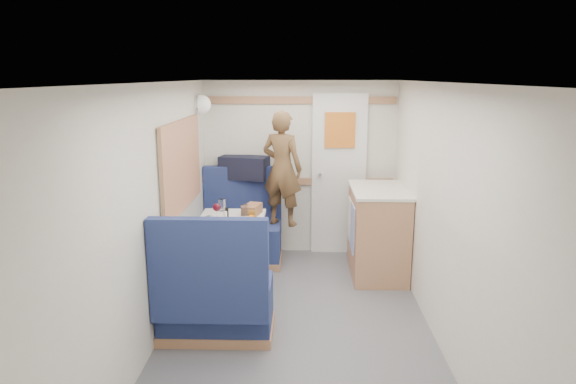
{
  "coord_description": "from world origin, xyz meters",
  "views": [
    {
      "loc": [
        0.04,
        -3.6,
        2.05
      ],
      "look_at": [
        -0.1,
        0.9,
        1.03
      ],
      "focal_mm": 32.0,
      "sensor_mm": 36.0,
      "label": 1
    }
  ],
  "objects_px": {
    "person": "(282,169)",
    "salt_grinder": "(225,216)",
    "tumbler_left": "(209,221)",
    "bench_far": "(241,236)",
    "beer_glass": "(252,216)",
    "tumbler_right": "(245,211)",
    "wine_glass": "(217,208)",
    "tumbler_mid": "(222,205)",
    "tray": "(241,222)",
    "pepper_grinder": "(227,212)",
    "duffel_bag": "(244,168)",
    "bench_near": "(215,302)",
    "bread_loaf": "(252,210)",
    "dinette_table": "(230,237)",
    "orange_fruit": "(251,219)",
    "cheese_block": "(224,220)",
    "dome_light": "(201,105)"
  },
  "relations": [
    {
      "from": "cheese_block",
      "to": "tumbler_right",
      "type": "xyz_separation_m",
      "value": [
        0.16,
        0.25,
        0.02
      ]
    },
    {
      "from": "wine_glass",
      "to": "tumbler_mid",
      "type": "xyz_separation_m",
      "value": [
        -0.01,
        0.37,
        -0.06
      ]
    },
    {
      "from": "tray",
      "to": "tumbler_left",
      "type": "height_order",
      "value": "tumbler_left"
    },
    {
      "from": "bench_far",
      "to": "person",
      "type": "xyz_separation_m",
      "value": [
        0.46,
        -0.04,
        0.77
      ]
    },
    {
      "from": "cheese_block",
      "to": "tray",
      "type": "bearing_deg",
      "value": 11.84
    },
    {
      "from": "bench_near",
      "to": "bread_loaf",
      "type": "relative_size",
      "value": 4.36
    },
    {
      "from": "bench_near",
      "to": "bread_loaf",
      "type": "distance_m",
      "value": 1.21
    },
    {
      "from": "bench_far",
      "to": "salt_grinder",
      "type": "height_order",
      "value": "bench_far"
    },
    {
      "from": "cheese_block",
      "to": "beer_glass",
      "type": "relative_size",
      "value": 1.1
    },
    {
      "from": "tumbler_left",
      "to": "tumbler_mid",
      "type": "height_order",
      "value": "tumbler_mid"
    },
    {
      "from": "dome_light",
      "to": "wine_glass",
      "type": "distance_m",
      "value": 1.27
    },
    {
      "from": "bench_far",
      "to": "tumbler_right",
      "type": "height_order",
      "value": "bench_far"
    },
    {
      "from": "tumbler_right",
      "to": "tumbler_left",
      "type": "bearing_deg",
      "value": -129.95
    },
    {
      "from": "bench_far",
      "to": "dome_light",
      "type": "height_order",
      "value": "dome_light"
    },
    {
      "from": "bench_far",
      "to": "salt_grinder",
      "type": "bearing_deg",
      "value": -92.97
    },
    {
      "from": "orange_fruit",
      "to": "tumbler_left",
      "type": "xyz_separation_m",
      "value": [
        -0.37,
        -0.08,
        -0.0
      ]
    },
    {
      "from": "tray",
      "to": "pepper_grinder",
      "type": "xyz_separation_m",
      "value": [
        -0.17,
        0.22,
        0.04
      ]
    },
    {
      "from": "cheese_block",
      "to": "pepper_grinder",
      "type": "distance_m",
      "value": 0.26
    },
    {
      "from": "person",
      "to": "salt_grinder",
      "type": "relative_size",
      "value": 15.34
    },
    {
      "from": "tumbler_right",
      "to": "bread_loaf",
      "type": "relative_size",
      "value": 0.5
    },
    {
      "from": "bench_near",
      "to": "cheese_block",
      "type": "bearing_deg",
      "value": 92.76
    },
    {
      "from": "beer_glass",
      "to": "tumbler_right",
      "type": "bearing_deg",
      "value": 119.36
    },
    {
      "from": "dinette_table",
      "to": "pepper_grinder",
      "type": "xyz_separation_m",
      "value": [
        -0.04,
        0.15,
        0.2
      ]
    },
    {
      "from": "wine_glass",
      "to": "tumbler_left",
      "type": "bearing_deg",
      "value": -100.26
    },
    {
      "from": "wine_glass",
      "to": "duffel_bag",
      "type": "bearing_deg",
      "value": 83.06
    },
    {
      "from": "orange_fruit",
      "to": "salt_grinder",
      "type": "bearing_deg",
      "value": 149.74
    },
    {
      "from": "bench_near",
      "to": "tumbler_left",
      "type": "xyz_separation_m",
      "value": [
        -0.15,
        0.67,
        0.47
      ]
    },
    {
      "from": "tray",
      "to": "tumbler_right",
      "type": "xyz_separation_m",
      "value": [
        0.01,
        0.21,
        0.05
      ]
    },
    {
      "from": "person",
      "to": "orange_fruit",
      "type": "height_order",
      "value": "person"
    },
    {
      "from": "bench_near",
      "to": "pepper_grinder",
      "type": "relative_size",
      "value": 11.44
    },
    {
      "from": "cheese_block",
      "to": "tumbler_right",
      "type": "relative_size",
      "value": 0.93
    },
    {
      "from": "tumbler_left",
      "to": "bread_loaf",
      "type": "bearing_deg",
      "value": 50.96
    },
    {
      "from": "beer_glass",
      "to": "pepper_grinder",
      "type": "distance_m",
      "value": 0.31
    },
    {
      "from": "pepper_grinder",
      "to": "bench_far",
      "type": "bearing_deg",
      "value": 86.42
    },
    {
      "from": "person",
      "to": "bench_far",
      "type": "bearing_deg",
      "value": 18.68
    },
    {
      "from": "duffel_bag",
      "to": "tumbler_mid",
      "type": "distance_m",
      "value": 0.8
    },
    {
      "from": "dinette_table",
      "to": "orange_fruit",
      "type": "distance_m",
      "value": 0.32
    },
    {
      "from": "duffel_bag",
      "to": "person",
      "type": "bearing_deg",
      "value": -20.16
    },
    {
      "from": "dinette_table",
      "to": "person",
      "type": "relative_size",
      "value": 0.74
    },
    {
      "from": "bench_near",
      "to": "dinette_table",
      "type": "bearing_deg",
      "value": 90.0
    },
    {
      "from": "salt_grinder",
      "to": "duffel_bag",
      "type": "bearing_deg",
      "value": 86.68
    },
    {
      "from": "wine_glass",
      "to": "tumbler_mid",
      "type": "distance_m",
      "value": 0.37
    },
    {
      "from": "bench_near",
      "to": "tray",
      "type": "height_order",
      "value": "bench_near"
    },
    {
      "from": "bench_near",
      "to": "cheese_block",
      "type": "distance_m",
      "value": 0.89
    },
    {
      "from": "duffel_bag",
      "to": "tumbler_left",
      "type": "distance_m",
      "value": 1.35
    },
    {
      "from": "cheese_block",
      "to": "salt_grinder",
      "type": "height_order",
      "value": "salt_grinder"
    },
    {
      "from": "cheese_block",
      "to": "bread_loaf",
      "type": "relative_size",
      "value": 0.46
    },
    {
      "from": "bench_far",
      "to": "wine_glass",
      "type": "relative_size",
      "value": 6.25
    },
    {
      "from": "tumbler_right",
      "to": "tray",
      "type": "bearing_deg",
      "value": -91.61
    },
    {
      "from": "tumbler_left",
      "to": "bench_far",
      "type": "bearing_deg",
      "value": 81.83
    }
  ]
}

